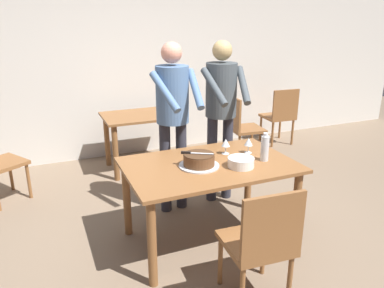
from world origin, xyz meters
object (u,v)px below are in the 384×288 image
object	(u,v)px
plate_stack	(241,162)
person_standing_beside	(221,104)
water_bottle	(265,148)
background_chair_0	(280,114)
wine_glass_near	(248,142)
background_table	(142,126)
person_cutting_cake	(173,110)
background_chair_2	(242,125)
cake_knife	(190,153)
chair_near_side	(261,241)
main_dining_table	(209,176)
wine_glass_far	(226,143)
cake_on_platter	(199,161)

from	to	relation	value
plate_stack	person_standing_beside	distance (m)	0.96
water_bottle	background_chair_0	size ratio (longest dim) A/B	0.28
wine_glass_near	person_standing_beside	xyz separation A→B (m)	(0.03, 0.61, 0.22)
person_standing_beside	background_table	bearing A→B (deg)	113.24
person_cutting_cake	background_chair_2	size ratio (longest dim) A/B	1.91
plate_stack	background_chair_0	size ratio (longest dim) A/B	0.24
background_table	cake_knife	bearing A→B (deg)	-93.45
person_standing_beside	chair_near_side	distance (m)	1.72
water_bottle	person_cutting_cake	distance (m)	0.99
cake_knife	plate_stack	bearing A→B (deg)	-25.60
main_dining_table	background_chair_0	xyz separation A→B (m)	(2.21, 2.04, -0.15)
wine_glass_far	person_standing_beside	bearing A→B (deg)	67.24
person_standing_beside	plate_stack	bearing A→B (deg)	-106.47
plate_stack	background_chair_0	distance (m)	3.00
cake_knife	wine_glass_near	xyz separation A→B (m)	(0.61, 0.09, -0.01)
background_table	cake_on_platter	bearing A→B (deg)	-91.56
background_table	background_chair_0	size ratio (longest dim) A/B	1.11
main_dining_table	background_chair_2	distance (m)	2.18
wine_glass_near	chair_near_side	world-z (taller)	chair_near_side
person_cutting_cake	chair_near_side	world-z (taller)	person_cutting_cake
wine_glass_near	chair_near_side	size ratio (longest dim) A/B	0.16
wine_glass_near	person_cutting_cake	distance (m)	0.81
wine_glass_far	chair_near_side	size ratio (longest dim) A/B	0.16
person_standing_beside	chair_near_side	size ratio (longest dim) A/B	1.91
chair_near_side	background_table	xyz separation A→B (m)	(-0.05, 2.76, 0.09)
water_bottle	background_chair_2	distance (m)	2.07
cake_on_platter	main_dining_table	bearing A→B (deg)	13.17
water_bottle	chair_near_side	size ratio (longest dim) A/B	0.28
person_cutting_cake	background_chair_2	world-z (taller)	person_cutting_cake
person_cutting_cake	chair_near_side	distance (m)	1.63
wine_glass_near	chair_near_side	distance (m)	1.10
main_dining_table	water_bottle	distance (m)	0.54
background_chair_2	person_standing_beside	bearing A→B (deg)	-130.29
person_standing_beside	background_table	xyz separation A→B (m)	(-0.52, 1.21, -0.50)
main_dining_table	wine_glass_near	xyz separation A→B (m)	(0.44, 0.10, 0.22)
background_chair_0	background_chair_2	distance (m)	0.94
wine_glass_near	background_chair_0	distance (m)	2.66
cake_knife	wine_glass_near	bearing A→B (deg)	8.14
main_dining_table	person_standing_beside	distance (m)	0.95
main_dining_table	background_chair_0	distance (m)	3.02
person_cutting_cake	background_table	distance (m)	1.34
cake_knife	chair_near_side	world-z (taller)	chair_near_side
wine_glass_far	background_chair_0	size ratio (longest dim) A/B	0.16
cake_knife	plate_stack	world-z (taller)	cake_knife
water_bottle	background_chair_0	xyz separation A→B (m)	(1.74, 2.17, -0.37)
background_chair_0	plate_stack	bearing A→B (deg)	-132.16
cake_knife	chair_near_side	bearing A→B (deg)	-79.22
cake_on_platter	background_chair_2	xyz separation A→B (m)	(1.44, 1.75, -0.31)
cake_on_platter	cake_knife	distance (m)	0.10
main_dining_table	water_bottle	bearing A→B (deg)	-14.47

